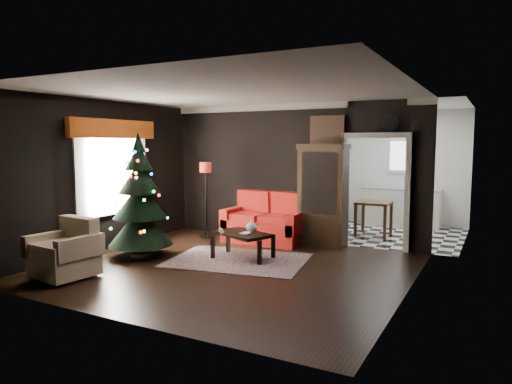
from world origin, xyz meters
The scene contains 26 objects.
floor centered at (0.00, 0.00, 0.00)m, with size 5.50×5.50×0.00m, color black.
ceiling centered at (0.00, 0.00, 2.80)m, with size 5.50×5.50×0.00m, color white.
wall_back centered at (0.00, 2.50, 1.40)m, with size 5.50×5.50×0.00m, color black.
wall_front centered at (0.00, -2.50, 1.40)m, with size 5.50×5.50×0.00m, color black.
wall_left centered at (-2.75, 0.00, 1.40)m, with size 5.50×5.50×0.00m, color black.
wall_right centered at (2.75, 0.00, 1.40)m, with size 5.50×5.50×0.00m, color black.
doorway centered at (1.70, 2.50, 1.05)m, with size 1.10×0.10×2.10m, color beige, non-canonical shape.
left_window centered at (-2.71, 0.20, 1.45)m, with size 0.05×1.60×1.40m, color white.
valance centered at (-2.63, 0.20, 2.27)m, with size 0.12×2.10×0.35m, color #9D4011.
kitchen_floor centered at (1.70, 4.00, 0.00)m, with size 3.00×3.00×0.00m, color white.
kitchen_window centered at (1.70, 5.45, 1.70)m, with size 0.70×0.06×0.70m, color white.
rug centered at (-0.13, 0.48, 0.01)m, with size 2.28×1.66×0.01m, color #482B3A.
loveseat centered at (-0.40, 2.05, 0.50)m, with size 1.70×0.90×1.00m, color #780003, non-canonical shape.
curio_cabinet centered at (0.75, 2.27, 0.95)m, with size 0.90×0.45×1.90m, color black, non-canonical shape.
floor_lamp centered at (-1.62, 1.72, 0.83)m, with size 0.26×0.26×1.56m, color black, non-canonical shape.
christmas_tree centered at (-1.81, -0.05, 1.05)m, with size 1.13×1.13×2.15m, color black, non-canonical shape.
armchair centered at (-1.89, -1.62, 0.46)m, with size 0.81×0.81×0.83m, color tan, non-canonical shape.
coffee_table centered at (-0.12, 0.64, 0.24)m, with size 1.00×0.60×0.45m, color black, non-canonical shape.
teapot centered at (0.00, 0.71, 0.56)m, with size 0.20×0.20×0.19m, color silver, non-canonical shape.
cup_a centered at (-0.52, 0.55, 0.49)m, with size 0.06×0.06×0.06m, color silver.
cup_b centered at (-0.41, 0.40, 0.49)m, with size 0.06×0.06×0.05m, color beige.
book centered at (-0.10, 0.58, 0.56)m, with size 0.15×0.02×0.20m, color gray.
wall_clock centered at (1.95, 2.45, 2.38)m, with size 0.32×0.32×0.06m, color silver.
painting centered at (0.75, 2.46, 2.25)m, with size 0.62×0.05×0.52m, color tan.
kitchen_counter centered at (1.70, 5.20, 0.45)m, with size 1.80×0.60×0.90m, color beige.
kitchen_table centered at (1.40, 3.70, 0.38)m, with size 0.70×0.70×0.75m, color brown, non-canonical shape.
Camera 1 is at (3.78, -6.23, 2.00)m, focal length 32.46 mm.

